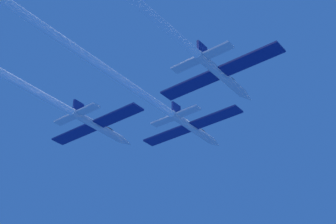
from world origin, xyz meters
The scene contains 3 objects.
jet_lead centered at (-0.50, -10.00, 0.64)m, with size 15.28×38.41×2.53m.
jet_left_wing centered at (-9.84, -20.43, 0.19)m, with size 15.28×42.19×2.53m.
jet_right_wing centered at (9.94, -19.12, -0.28)m, with size 15.28×38.35×2.53m.
Camera 1 is at (32.95, -49.15, -33.06)m, focal length 53.07 mm.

